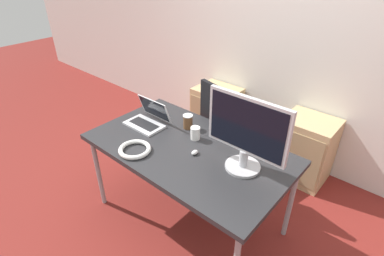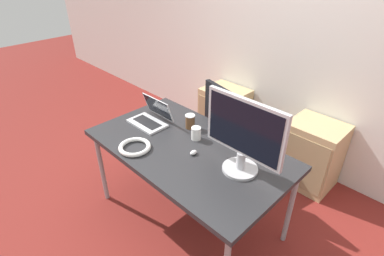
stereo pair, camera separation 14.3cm
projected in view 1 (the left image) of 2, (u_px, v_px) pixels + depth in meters
name	position (u px, v px, depth m)	size (l,w,h in m)	color
ground_plane	(189.00, 217.00, 2.70)	(14.00, 14.00, 0.00)	maroon
wall_back	(285.00, 40.00, 2.96)	(10.00, 0.05, 2.60)	silver
desk	(188.00, 152.00, 2.33)	(1.58, 0.90, 0.77)	#28282B
office_chair	(230.00, 145.00, 2.97)	(0.58, 0.61, 1.07)	#232326
cabinet_left	(216.00, 114.00, 3.64)	(0.49, 0.43, 0.68)	tan
cabinet_right	(305.00, 149.00, 3.01)	(0.49, 0.43, 0.68)	tan
laptop_center	(148.00, 119.00, 2.58)	(0.34, 0.27, 0.21)	silver
monitor	(246.00, 133.00, 1.94)	(0.59, 0.25, 0.54)	#B7B7BC
mouse	(195.00, 152.00, 2.22)	(0.04, 0.06, 0.03)	silver
coffee_cup_white	(195.00, 133.00, 2.38)	(0.08, 0.08, 0.10)	white
coffee_cup_brown	(188.00, 122.00, 2.52)	(0.08, 0.08, 0.12)	brown
cable_coil	(135.00, 149.00, 2.25)	(0.25, 0.25, 0.03)	white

